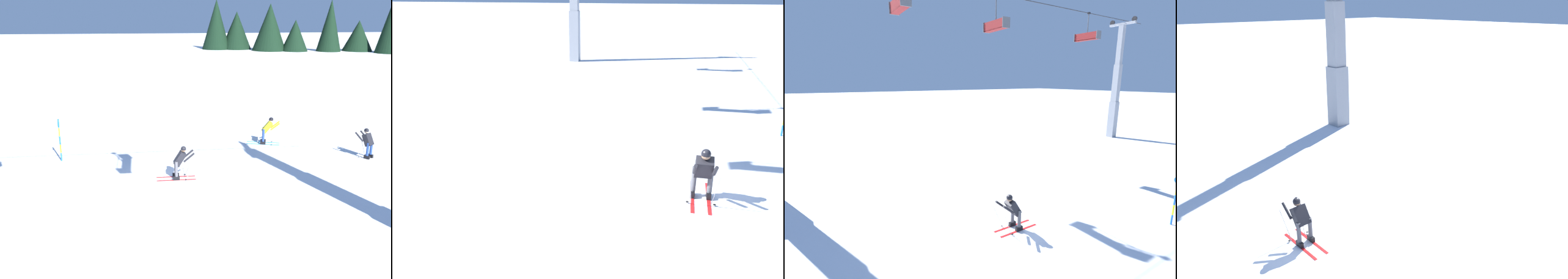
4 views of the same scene
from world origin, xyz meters
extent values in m
plane|color=white|center=(0.00, 0.00, 0.00)|extent=(260.00, 260.00, 0.00)
cube|color=red|center=(0.42, -0.98, 0.01)|extent=(1.67, 0.11, 0.01)
cube|color=black|center=(0.42, -0.98, 0.09)|extent=(0.28, 0.11, 0.16)
cylinder|color=#4C4C51|center=(0.42, -0.98, 0.50)|extent=(0.13, 0.13, 0.65)
cube|color=red|center=(0.42, -0.58, 0.01)|extent=(1.67, 0.11, 0.01)
cube|color=black|center=(0.42, -0.58, 0.09)|extent=(0.28, 0.11, 0.16)
cylinder|color=#4C4C51|center=(0.42, -0.58, 0.50)|extent=(0.13, 0.13, 0.65)
cube|color=black|center=(0.26, -0.78, 0.91)|extent=(0.55, 0.43, 0.65)
sphere|color=#997051|center=(0.09, -0.78, 1.29)|extent=(0.22, 0.22, 0.22)
sphere|color=black|center=(0.09, -0.78, 1.32)|extent=(0.23, 0.23, 0.23)
cylinder|color=black|center=(-0.12, -1.01, 1.00)|extent=(0.49, 0.09, 0.43)
cylinder|color=gray|center=(-0.16, -1.05, 0.42)|extent=(0.48, 0.14, 1.11)
cylinder|color=black|center=(0.02, -1.10, 0.05)|extent=(0.07, 0.07, 0.01)
cylinder|color=black|center=(-0.12, -0.55, 1.00)|extent=(0.49, 0.09, 0.43)
cylinder|color=gray|center=(-0.15, -0.50, 0.42)|extent=(0.48, 0.15, 1.11)
cylinder|color=black|center=(0.02, -0.46, 0.05)|extent=(0.07, 0.07, 0.01)
cube|color=gray|center=(19.21, 7.20, 1.73)|extent=(0.65, 0.65, 3.45)
cube|color=gray|center=(19.21, 7.20, 5.18)|extent=(0.55, 0.55, 3.45)
cube|color=gray|center=(19.21, 7.20, 8.63)|extent=(0.44, 0.44, 3.45)
cube|color=gray|center=(19.21, 7.20, 10.44)|extent=(0.28, 2.40, 0.18)
cylinder|color=black|center=(19.21, 8.22, 10.69)|extent=(0.10, 0.44, 0.44)
cylinder|color=black|center=(19.21, 6.18, 10.69)|extent=(0.10, 0.44, 0.44)
cube|color=maroon|center=(-1.04, 7.20, 9.03)|extent=(0.45, 2.08, 0.06)
cube|color=maroon|center=(-1.24, 7.20, 9.31)|extent=(0.06, 2.08, 0.55)
cylinder|color=#4C4F54|center=(-0.74, 7.20, 9.33)|extent=(0.04, 1.97, 0.04)
cube|color=#4C4F54|center=(-1.04, 8.23, 9.31)|extent=(0.57, 0.05, 0.63)
cylinder|color=#4C4F54|center=(5.11, 7.20, 9.97)|extent=(0.07, 0.07, 1.57)
cube|color=maroon|center=(5.11, 7.20, 8.63)|extent=(0.45, 2.15, 0.06)
cube|color=maroon|center=(4.91, 7.20, 8.91)|extent=(0.06, 2.15, 0.55)
cylinder|color=#4C4F54|center=(5.41, 7.20, 8.93)|extent=(0.04, 2.04, 0.04)
cube|color=#4C4F54|center=(5.11, 8.27, 8.91)|extent=(0.57, 0.05, 0.63)
cube|color=#4C4F54|center=(5.11, 6.12, 8.91)|extent=(0.57, 0.05, 0.63)
cube|color=black|center=(14.31, 7.20, 10.75)|extent=(0.20, 0.16, 0.14)
cylinder|color=#4C4F54|center=(14.31, 7.20, 10.00)|extent=(0.07, 0.07, 1.51)
cube|color=maroon|center=(14.31, 7.20, 8.69)|extent=(0.45, 2.13, 0.06)
cube|color=maroon|center=(14.12, 7.20, 8.97)|extent=(0.06, 2.13, 0.55)
cylinder|color=#4C4F54|center=(14.62, 7.20, 8.99)|extent=(0.04, 2.02, 0.04)
cube|color=#4C4F54|center=(14.31, 8.26, 8.97)|extent=(0.57, 0.05, 0.63)
cube|color=#4C4F54|center=(14.31, 6.13, 8.97)|extent=(0.57, 0.05, 0.63)
cylinder|color=blue|center=(5.66, -3.79, 0.21)|extent=(0.07, 0.07, 0.41)
cylinder|color=yellow|center=(5.66, -3.79, 0.62)|extent=(0.07, 0.07, 0.41)
cylinder|color=blue|center=(5.66, -3.79, 1.03)|extent=(0.07, 0.07, 0.41)
camera|label=1|loc=(1.82, 16.78, 6.89)|focal=40.39mm
camera|label=2|loc=(-8.92, 0.07, 4.96)|focal=36.86mm
camera|label=3|loc=(-5.61, -7.79, 5.45)|focal=24.68mm
camera|label=4|loc=(8.32, -5.61, 6.81)|focal=33.05mm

